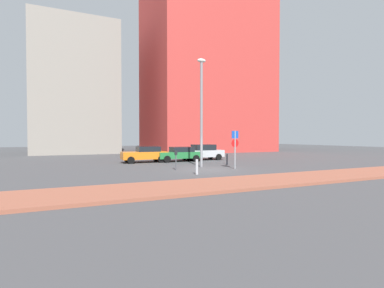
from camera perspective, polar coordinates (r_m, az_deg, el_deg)
ground_plane at (r=20.28m, az=3.09°, el=-5.23°), size 120.00×120.00×0.00m
sidewalk_brick at (r=15.08m, az=13.94°, el=-7.29°), size 40.00×3.50×0.14m
parked_car_orange at (r=26.43m, az=-9.48°, el=-2.03°), size 4.11×1.89×1.47m
parked_car_green at (r=27.19m, az=-2.52°, el=-1.98°), size 4.28×2.03×1.40m
parked_car_silver at (r=28.96m, az=2.03°, el=-1.63°), size 4.49×2.04×1.59m
parking_sign_post at (r=20.99m, az=8.70°, el=-0.15°), size 0.60×0.10×2.83m
parking_meter at (r=19.97m, az=-3.27°, el=-2.77°), size 0.18×0.14×1.37m
street_lamp at (r=22.16m, az=1.93°, el=7.95°), size 0.70×0.36×8.45m
traffic_bollard_near at (r=24.01m, az=7.11°, el=-3.10°), size 0.12×0.12×0.93m
traffic_bollard_mid at (r=17.68m, az=0.98°, el=-4.66°), size 0.16×0.16×0.95m
building_colorful_midrise at (r=50.43m, az=2.49°, el=14.91°), size 19.04×16.03×28.27m
building_under_construction at (r=48.66m, az=-22.54°, el=9.61°), size 11.54×15.87×18.78m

